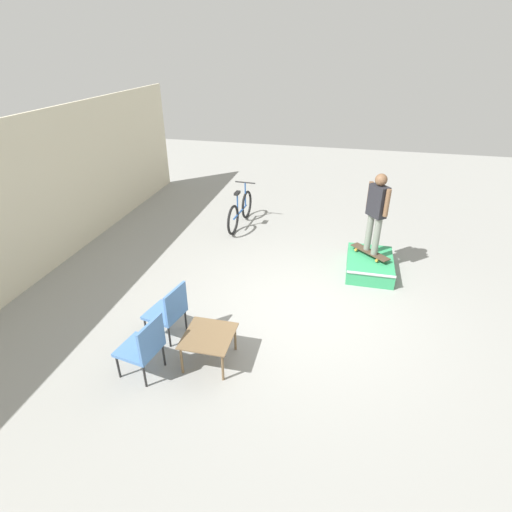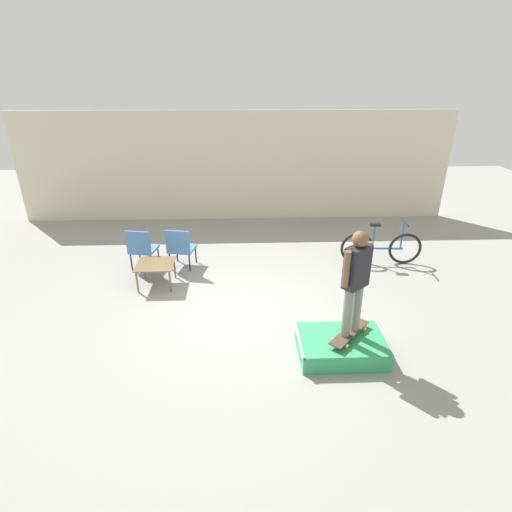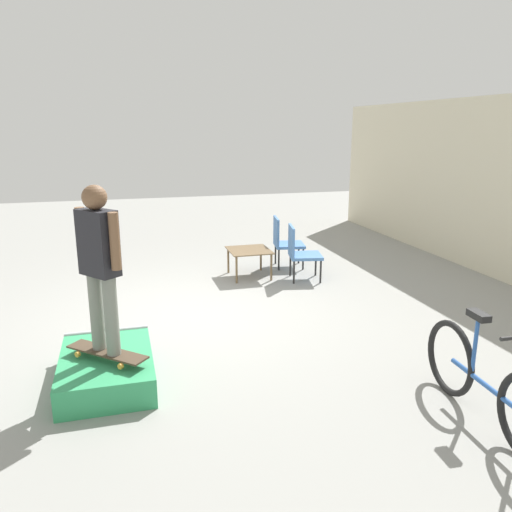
{
  "view_description": "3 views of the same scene",
  "coord_description": "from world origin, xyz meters",
  "px_view_note": "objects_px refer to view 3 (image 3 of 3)",
  "views": [
    {
      "loc": [
        -5.7,
        -0.45,
        4.14
      ],
      "look_at": [
        0.19,
        0.92,
        0.84
      ],
      "focal_mm": 28.0,
      "sensor_mm": 36.0,
      "label": 1
    },
    {
      "loc": [
        0.14,
        -5.92,
        3.87
      ],
      "look_at": [
        0.4,
        0.81,
        0.78
      ],
      "focal_mm": 28.0,
      "sensor_mm": 36.0,
      "label": 2
    },
    {
      "loc": [
        6.36,
        -0.87,
        2.48
      ],
      "look_at": [
        0.47,
        0.76,
        0.9
      ],
      "focal_mm": 35.0,
      "sensor_mm": 36.0,
      "label": 3
    }
  ],
  "objects_px": {
    "skate_ramp_box": "(107,369)",
    "patio_chair_right": "(300,250)",
    "skateboard_on_ramp": "(107,352)",
    "coffee_table": "(249,253)",
    "patio_chair_left": "(284,240)",
    "bicycle": "(486,383)",
    "person_skater": "(99,258)"
  },
  "relations": [
    {
      "from": "skateboard_on_ramp",
      "to": "person_skater",
      "type": "height_order",
      "value": "person_skater"
    },
    {
      "from": "patio_chair_right",
      "to": "person_skater",
      "type": "bearing_deg",
      "value": 145.08
    },
    {
      "from": "skateboard_on_ramp",
      "to": "person_skater",
      "type": "xyz_separation_m",
      "value": [
        0.0,
        0.0,
        0.95
      ]
    },
    {
      "from": "patio_chair_left",
      "to": "bicycle",
      "type": "relative_size",
      "value": 0.52
    },
    {
      "from": "person_skater",
      "to": "patio_chair_right",
      "type": "height_order",
      "value": "person_skater"
    },
    {
      "from": "person_skater",
      "to": "coffee_table",
      "type": "relative_size",
      "value": 2.19
    },
    {
      "from": "bicycle",
      "to": "patio_chair_left",
      "type": "bearing_deg",
      "value": -175.74
    },
    {
      "from": "bicycle",
      "to": "person_skater",
      "type": "bearing_deg",
      "value": -112.03
    },
    {
      "from": "patio_chair_right",
      "to": "bicycle",
      "type": "bearing_deg",
      "value": -167.63
    },
    {
      "from": "person_skater",
      "to": "patio_chair_right",
      "type": "distance_m",
      "value": 4.28
    },
    {
      "from": "bicycle",
      "to": "patio_chair_right",
      "type": "bearing_deg",
      "value": -175.63
    },
    {
      "from": "person_skater",
      "to": "bicycle",
      "type": "bearing_deg",
      "value": 25.81
    },
    {
      "from": "skate_ramp_box",
      "to": "patio_chair_right",
      "type": "xyz_separation_m",
      "value": [
        -2.77,
        3.07,
        0.36
      ]
    },
    {
      "from": "skateboard_on_ramp",
      "to": "coffee_table",
      "type": "xyz_separation_m",
      "value": [
        -3.28,
        2.28,
        0.04
      ]
    },
    {
      "from": "skateboard_on_ramp",
      "to": "person_skater",
      "type": "bearing_deg",
      "value": -47.35
    },
    {
      "from": "skate_ramp_box",
      "to": "coffee_table",
      "type": "xyz_separation_m",
      "value": [
        -3.17,
        2.3,
        0.27
      ]
    },
    {
      "from": "skate_ramp_box",
      "to": "bicycle",
      "type": "relative_size",
      "value": 0.73
    },
    {
      "from": "coffee_table",
      "to": "bicycle",
      "type": "distance_m",
      "value": 4.84
    },
    {
      "from": "skate_ramp_box",
      "to": "skateboard_on_ramp",
      "type": "height_order",
      "value": "skateboard_on_ramp"
    },
    {
      "from": "person_skater",
      "to": "patio_chair_right",
      "type": "bearing_deg",
      "value": 94.92
    },
    {
      "from": "skate_ramp_box",
      "to": "skateboard_on_ramp",
      "type": "xyz_separation_m",
      "value": [
        0.11,
        0.02,
        0.23
      ]
    },
    {
      "from": "skate_ramp_box",
      "to": "coffee_table",
      "type": "bearing_deg",
      "value": 144.01
    },
    {
      "from": "person_skater",
      "to": "skate_ramp_box",
      "type": "bearing_deg",
      "value": 150.54
    },
    {
      "from": "skate_ramp_box",
      "to": "coffee_table",
      "type": "relative_size",
      "value": 1.77
    },
    {
      "from": "patio_chair_right",
      "to": "bicycle",
      "type": "xyz_separation_m",
      "value": [
        4.38,
        0.06,
        -0.12
      ]
    },
    {
      "from": "skateboard_on_ramp",
      "to": "bicycle",
      "type": "distance_m",
      "value": 3.44
    },
    {
      "from": "skate_ramp_box",
      "to": "person_skater",
      "type": "relative_size",
      "value": 0.81
    },
    {
      "from": "person_skater",
      "to": "patio_chair_left",
      "type": "height_order",
      "value": "person_skater"
    },
    {
      "from": "coffee_table",
      "to": "bicycle",
      "type": "bearing_deg",
      "value": 9.78
    },
    {
      "from": "bicycle",
      "to": "skateboard_on_ramp",
      "type": "bearing_deg",
      "value": -112.03
    },
    {
      "from": "patio_chair_left",
      "to": "bicycle",
      "type": "xyz_separation_m",
      "value": [
        5.2,
        0.06,
        -0.12
      ]
    },
    {
      "from": "patio_chair_right",
      "to": "skate_ramp_box",
      "type": "bearing_deg",
      "value": 143.76
    }
  ]
}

